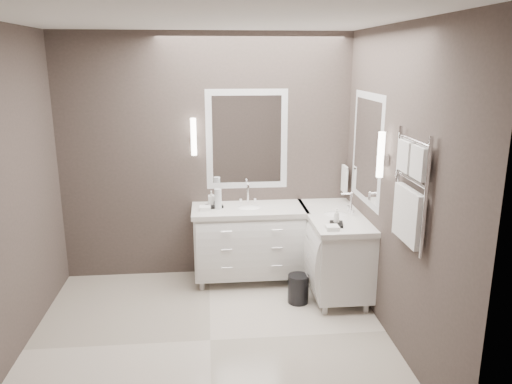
{
  "coord_description": "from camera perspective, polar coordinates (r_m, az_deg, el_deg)",
  "views": [
    {
      "loc": [
        0.03,
        -3.95,
        2.41
      ],
      "look_at": [
        0.47,
        0.7,
        1.16
      ],
      "focal_mm": 35.0,
      "sensor_mm": 36.0,
      "label": 1
    }
  ],
  "objects": [
    {
      "name": "mirror_back",
      "position": [
        5.52,
        -1.05,
        6.0
      ],
      "size": [
        0.9,
        0.02,
        1.1
      ],
      "color": "white",
      "rests_on": "wall_back"
    },
    {
      "name": "amenity_tray_right",
      "position": [
        4.9,
        9.16,
        -3.65
      ],
      "size": [
        0.16,
        0.19,
        0.03
      ],
      "primitive_type": "cube",
      "rotation": [
        0.0,
        0.0,
        -0.23
      ],
      "color": "black",
      "rests_on": "vanity_right"
    },
    {
      "name": "wall_back",
      "position": [
        5.55,
        -5.7,
        3.89
      ],
      "size": [
        3.2,
        0.01,
        2.7
      ],
      "primitive_type": "cube",
      "color": "#443A36",
      "rests_on": "floor"
    },
    {
      "name": "wall_left",
      "position": [
        4.4,
        -27.08,
        -0.65
      ],
      "size": [
        0.01,
        3.0,
        2.7
      ],
      "primitive_type": "cube",
      "color": "#443A36",
      "rests_on": "floor"
    },
    {
      "name": "sconce_right",
      "position": [
        4.5,
        14.06,
        4.06
      ],
      "size": [
        0.06,
        0.06,
        0.4
      ],
      "color": "white",
      "rests_on": "wall_right"
    },
    {
      "name": "water_bottle",
      "position": [
        5.35,
        -4.36,
        -0.8
      ],
      "size": [
        0.09,
        0.09,
        0.22
      ],
      "primitive_type": "cylinder",
      "rotation": [
        0.0,
        0.0,
        -0.15
      ],
      "color": "silver",
      "rests_on": "vanity_back"
    },
    {
      "name": "wall_front",
      "position": [
        2.66,
        -5.68,
        -8.57
      ],
      "size": [
        3.2,
        0.01,
        2.7
      ],
      "primitive_type": "cube",
      "color": "#443A36",
      "rests_on": "floor"
    },
    {
      "name": "floor",
      "position": [
        4.63,
        -5.24,
        -16.56
      ],
      "size": [
        3.2,
        3.0,
        0.01
      ],
      "primitive_type": "cube",
      "color": "beige",
      "rests_on": "ground"
    },
    {
      "name": "soap_bottle_b",
      "position": [
        5.39,
        -4.48,
        -1.09
      ],
      "size": [
        0.08,
        0.08,
        0.09
      ],
      "primitive_type": "imported",
      "rotation": [
        0.0,
        0.0,
        -0.17
      ],
      "color": "black",
      "rests_on": "amenity_tray_back"
    },
    {
      "name": "waste_bin",
      "position": [
        5.18,
        4.84,
        -10.96
      ],
      "size": [
        0.23,
        0.23,
        0.3
      ],
      "primitive_type": "cylinder",
      "rotation": [
        0.0,
        0.0,
        0.11
      ],
      "color": "black",
      "rests_on": "floor"
    },
    {
      "name": "amenity_tray_back",
      "position": [
        5.44,
        -4.79,
        -1.61
      ],
      "size": [
        0.2,
        0.17,
        0.03
      ],
      "primitive_type": "cube",
      "rotation": [
        0.0,
        0.0,
        0.23
      ],
      "color": "black",
      "rests_on": "vanity_back"
    },
    {
      "name": "towel_ladder",
      "position": [
        3.99,
        17.14,
        -0.48
      ],
      "size": [
        0.06,
        0.58,
        0.9
      ],
      "color": "white",
      "rests_on": "wall_right"
    },
    {
      "name": "wall_right",
      "position": [
        4.38,
        15.79,
        0.39
      ],
      "size": [
        0.01,
        3.0,
        2.7
      ],
      "primitive_type": "cube",
      "color": "#443A36",
      "rests_on": "floor"
    },
    {
      "name": "vanity_right",
      "position": [
        5.37,
        8.9,
        -6.21
      ],
      "size": [
        0.59,
        1.24,
        0.97
      ],
      "color": "white",
      "rests_on": "floor"
    },
    {
      "name": "soap_bottle_a",
      "position": [
        5.43,
        -5.13,
        -0.66
      ],
      "size": [
        0.07,
        0.07,
        0.15
      ],
      "primitive_type": "imported",
      "rotation": [
        0.0,
        0.0,
        0.05
      ],
      "color": "white",
      "rests_on": "amenity_tray_back"
    },
    {
      "name": "mirror_right",
      "position": [
        5.07,
        12.56,
        4.85
      ],
      "size": [
        0.02,
        0.9,
        1.1
      ],
      "color": "white",
      "rests_on": "wall_right"
    },
    {
      "name": "ceiling",
      "position": [
        3.96,
        -6.23,
        19.16
      ],
      "size": [
        3.2,
        3.0,
        0.01
      ],
      "primitive_type": "cube",
      "color": "white",
      "rests_on": "wall_back"
    },
    {
      "name": "vanity_back",
      "position": [
        5.53,
        -0.78,
        -5.38
      ],
      "size": [
        1.24,
        0.59,
        0.97
      ],
      "color": "white",
      "rests_on": "floor"
    },
    {
      "name": "sconce_back",
      "position": [
        5.44,
        -7.14,
        6.21
      ],
      "size": [
        0.06,
        0.06,
        0.4
      ],
      "color": "white",
      "rests_on": "wall_back"
    },
    {
      "name": "towel_bar_corner",
      "position": [
        5.67,
        10.09,
        1.54
      ],
      "size": [
        0.03,
        0.22,
        0.3
      ],
      "color": "white",
      "rests_on": "wall_right"
    },
    {
      "name": "soap_bottle_c",
      "position": [
        4.87,
        9.2,
        -2.71
      ],
      "size": [
        0.07,
        0.07,
        0.14
      ],
      "primitive_type": "imported",
      "rotation": [
        0.0,
        0.0,
        0.39
      ],
      "color": "white",
      "rests_on": "amenity_tray_right"
    }
  ]
}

